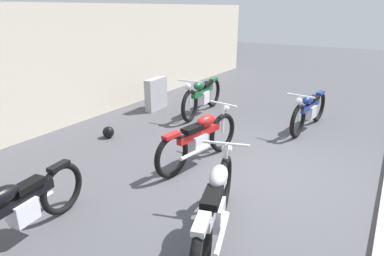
% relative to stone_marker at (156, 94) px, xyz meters
% --- Properties ---
extents(ground_plane, '(40.00, 40.00, 0.00)m').
position_rel_stone_marker_xyz_m(ground_plane, '(-2.03, -3.57, -0.41)').
color(ground_plane, '#47474C').
extents(building_wall, '(18.00, 0.30, 2.64)m').
position_rel_stone_marker_xyz_m(building_wall, '(-2.03, 1.04, 0.91)').
color(building_wall, beige).
rests_on(building_wall, ground_plane).
extents(stone_marker, '(0.76, 0.24, 0.82)m').
position_rel_stone_marker_xyz_m(stone_marker, '(0.00, 0.00, 0.00)').
color(stone_marker, '#9E9EA3').
rests_on(stone_marker, ground_plane).
extents(helmet, '(0.24, 0.24, 0.24)m').
position_rel_stone_marker_xyz_m(helmet, '(-2.17, -0.42, -0.29)').
color(helmet, black).
rests_on(helmet, ground_plane).
extents(motorcycle_silver, '(2.06, 0.86, 0.96)m').
position_rel_stone_marker_xyz_m(motorcycle_silver, '(-3.86, -3.81, 0.05)').
color(motorcycle_silver, black).
rests_on(motorcycle_silver, ground_plane).
extents(motorcycle_green, '(2.20, 0.62, 0.99)m').
position_rel_stone_marker_xyz_m(motorcycle_green, '(0.29, -1.23, 0.06)').
color(motorcycle_green, black).
rests_on(motorcycle_green, ground_plane).
extents(motorcycle_blue, '(2.02, 0.57, 0.91)m').
position_rel_stone_marker_xyz_m(motorcycle_blue, '(0.55, -3.79, 0.03)').
color(motorcycle_blue, black).
rests_on(motorcycle_blue, ground_plane).
extents(motorcycle_black, '(1.96, 0.58, 0.88)m').
position_rel_stone_marker_xyz_m(motorcycle_black, '(-5.04, -1.95, 0.01)').
color(motorcycle_black, black).
rests_on(motorcycle_black, ground_plane).
extents(motorcycle_red, '(2.07, 0.59, 0.93)m').
position_rel_stone_marker_xyz_m(motorcycle_red, '(-2.18, -2.62, 0.04)').
color(motorcycle_red, black).
rests_on(motorcycle_red, ground_plane).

